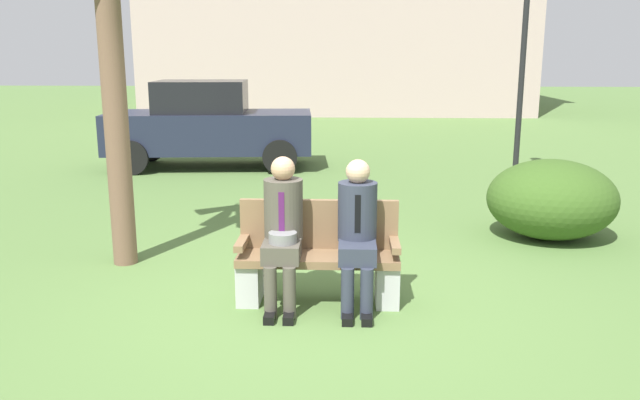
% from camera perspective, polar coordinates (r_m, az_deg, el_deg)
% --- Properties ---
extents(ground_plane, '(80.00, 80.00, 0.00)m').
position_cam_1_polar(ground_plane, '(5.67, -1.11, -9.64)').
color(ground_plane, '#527339').
extents(park_bench, '(1.42, 0.44, 0.90)m').
position_cam_1_polar(park_bench, '(5.71, -0.15, -5.19)').
color(park_bench, brown).
rests_on(park_bench, ground).
extents(seated_man_left, '(0.34, 0.72, 1.32)m').
position_cam_1_polar(seated_man_left, '(5.52, -3.35, -2.27)').
color(seated_man_left, '#4C473D').
rests_on(seated_man_left, ground).
extents(seated_man_right, '(0.34, 0.72, 1.29)m').
position_cam_1_polar(seated_man_right, '(5.50, 3.36, -2.40)').
color(seated_man_right, '#2D3342').
rests_on(seated_man_right, ground).
extents(shrub_near_bench, '(1.53, 1.40, 0.95)m').
position_cam_1_polar(shrub_near_bench, '(8.13, 19.96, 0.07)').
color(shrub_near_bench, '#37581E').
rests_on(shrub_near_bench, ground).
extents(parked_car_near, '(4.01, 1.96, 1.68)m').
position_cam_1_polar(parked_car_near, '(12.67, -9.93, 6.64)').
color(parked_car_near, '#1E2338').
rests_on(parked_car_near, ground).
extents(street_lamp, '(0.24, 0.24, 3.73)m').
position_cam_1_polar(street_lamp, '(11.77, 17.71, 12.79)').
color(street_lamp, black).
rests_on(street_lamp, ground).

